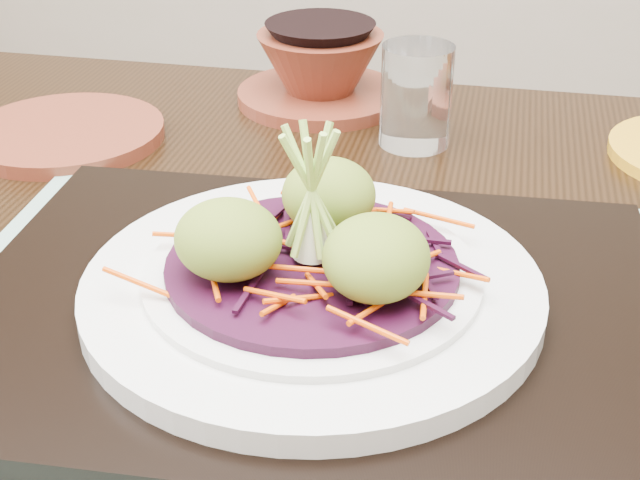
% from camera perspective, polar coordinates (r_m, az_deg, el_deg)
% --- Properties ---
extents(dining_table, '(1.20, 0.82, 0.74)m').
position_cam_1_polar(dining_table, '(0.68, 0.95, -8.72)').
color(dining_table, black).
rests_on(dining_table, ground).
extents(placemat, '(0.52, 0.43, 0.00)m').
position_cam_1_polar(placemat, '(0.56, -0.49, -5.60)').
color(placemat, '#7CA08D').
rests_on(placemat, dining_table).
extents(serving_tray, '(0.45, 0.36, 0.02)m').
position_cam_1_polar(serving_tray, '(0.55, -0.49, -4.59)').
color(serving_tray, black).
rests_on(serving_tray, placemat).
extents(white_plate, '(0.28, 0.28, 0.02)m').
position_cam_1_polar(white_plate, '(0.54, -0.50, -2.93)').
color(white_plate, silver).
rests_on(white_plate, serving_tray).
extents(cabbage_bed, '(0.18, 0.18, 0.01)m').
position_cam_1_polar(cabbage_bed, '(0.53, -0.51, -1.65)').
color(cabbage_bed, black).
rests_on(cabbage_bed, white_plate).
extents(carrot_julienne, '(0.22, 0.22, 0.01)m').
position_cam_1_polar(carrot_julienne, '(0.53, -0.51, -0.86)').
color(carrot_julienne, '#E74904').
rests_on(carrot_julienne, cabbage_bed).
extents(guacamole_scoops, '(0.15, 0.14, 0.05)m').
position_cam_1_polar(guacamole_scoops, '(0.52, -0.54, 0.65)').
color(guacamole_scoops, olive).
rests_on(guacamole_scoops, cabbage_bed).
extents(scallion_garnish, '(0.06, 0.06, 0.10)m').
position_cam_1_polar(scallion_garnish, '(0.51, -0.53, 2.78)').
color(scallion_garnish, '#A1CB51').
rests_on(scallion_garnish, cabbage_bed).
extents(terracotta_side_plate, '(0.24, 0.24, 0.01)m').
position_cam_1_polar(terracotta_side_plate, '(0.86, -15.96, 6.59)').
color(terracotta_side_plate, '#602516').
rests_on(terracotta_side_plate, dining_table).
extents(water_glass, '(0.08, 0.08, 0.09)m').
position_cam_1_polar(water_glass, '(0.81, 6.17, 9.16)').
color(water_glass, white).
rests_on(water_glass, dining_table).
extents(terracotta_bowl_set, '(0.19, 0.19, 0.07)m').
position_cam_1_polar(terracotta_bowl_set, '(0.91, 0.02, 10.72)').
color(terracotta_bowl_set, '#602516').
rests_on(terracotta_bowl_set, dining_table).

